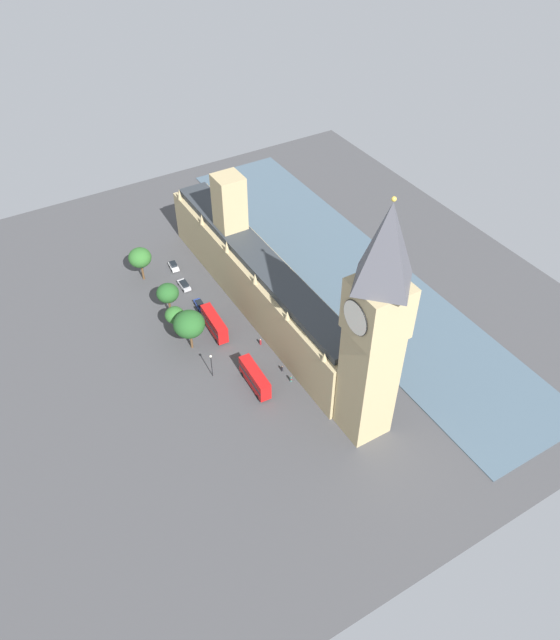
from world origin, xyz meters
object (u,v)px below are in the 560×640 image
(car_silver_midblock, at_px, (184,285))
(pedestrian_kerbside, at_px, (261,342))
(double_decker_bus_near_tower, at_px, (214,323))
(double_decker_bus_far_end, at_px, (255,377))
(car_blue_opposite_hall, at_px, (200,305))
(plane_tree_under_trees, at_px, (168,293))
(car_white_trailing, at_px, (174,266))
(street_lamp_slot_12, at_px, (211,362))
(pedestrian_by_river_gate, at_px, (282,369))
(plane_tree_leading, at_px, (189,324))
(parliament_building, at_px, (256,277))
(plane_tree_slot_11, at_px, (175,315))
(plane_tree_slot_10, at_px, (140,258))
(clock_tower, at_px, (375,326))
(pedestrian_corner, at_px, (291,379))

(car_silver_midblock, distance_m, pedestrian_kerbside, 28.83)
(double_decker_bus_near_tower, xyz_separation_m, double_decker_bus_far_end, (0.06, 19.70, 0.00))
(car_blue_opposite_hall, relative_size, plane_tree_under_trees, 0.51)
(car_white_trailing, distance_m, street_lamp_slot_12, 41.03)
(car_silver_midblock, xyz_separation_m, plane_tree_under_trees, (6.91, 7.43, 5.49))
(pedestrian_kerbside, xyz_separation_m, pedestrian_by_river_gate, (-0.03, 9.72, -0.07))
(double_decker_bus_near_tower, bearing_deg, car_white_trailing, -90.03)
(plane_tree_under_trees, bearing_deg, double_decker_bus_near_tower, 119.41)
(double_decker_bus_near_tower, height_order, pedestrian_by_river_gate, double_decker_bus_near_tower)
(pedestrian_kerbside, bearing_deg, plane_tree_leading, -171.28)
(parliament_building, xyz_separation_m, car_blue_opposite_hall, (12.96, -5.78, -7.37))
(plane_tree_slot_11, bearing_deg, double_decker_bus_far_end, 108.59)
(car_silver_midblock, distance_m, street_lamp_slot_12, 32.28)
(plane_tree_under_trees, height_order, plane_tree_slot_10, plane_tree_slot_10)
(car_blue_opposite_hall, height_order, double_decker_bus_far_end, double_decker_bus_far_end)
(pedestrian_by_river_gate, bearing_deg, parliament_building, 99.13)
(clock_tower, xyz_separation_m, car_blue_opposite_hall, (12.66, -49.73, -26.39))
(pedestrian_by_river_gate, xyz_separation_m, plane_tree_leading, (14.03, -16.93, 6.48))
(pedestrian_kerbside, xyz_separation_m, plane_tree_leading, (14.00, -7.21, 6.41))
(parliament_building, distance_m, car_blue_opposite_hall, 15.99)
(pedestrian_corner, xyz_separation_m, plane_tree_slot_11, (15.25, -26.34, 5.15))
(double_decker_bus_far_end, bearing_deg, parliament_building, 62.31)
(pedestrian_kerbside, relative_size, plane_tree_under_trees, 0.19)
(plane_tree_leading, distance_m, plane_tree_under_trees, 13.43)
(parliament_building, bearing_deg, plane_tree_under_trees, -20.25)
(car_white_trailing, bearing_deg, double_decker_bus_near_tower, 92.73)
(clock_tower, distance_m, plane_tree_under_trees, 58.84)
(car_silver_midblock, height_order, pedestrian_kerbside, car_silver_midblock)
(pedestrian_by_river_gate, height_order, plane_tree_leading, plane_tree_leading)
(parliament_building, relative_size, plane_tree_slot_10, 8.22)
(plane_tree_under_trees, bearing_deg, parliament_building, 159.75)
(pedestrian_kerbside, distance_m, street_lamp_slot_12, 14.69)
(pedestrian_corner, height_order, plane_tree_slot_11, plane_tree_slot_11)
(car_blue_opposite_hall, distance_m, pedestrian_kerbside, 20.10)
(car_blue_opposite_hall, height_order, plane_tree_leading, plane_tree_leading)
(parliament_building, height_order, plane_tree_leading, parliament_building)
(parliament_building, bearing_deg, double_decker_bus_near_tower, 16.58)
(parliament_building, relative_size, double_decker_bus_far_end, 7.24)
(car_blue_opposite_hall, distance_m, plane_tree_slot_10, 20.31)
(plane_tree_under_trees, relative_size, plane_tree_slot_11, 1.11)
(double_decker_bus_near_tower, height_order, plane_tree_slot_10, plane_tree_slot_10)
(double_decker_bus_far_end, height_order, plane_tree_leading, plane_tree_leading)
(car_white_trailing, xyz_separation_m, plane_tree_slot_10, (8.48, 0.04, 5.93))
(pedestrian_by_river_gate, distance_m, street_lamp_slot_12, 15.77)
(double_decker_bus_near_tower, bearing_deg, plane_tree_slot_11, -23.14)
(car_white_trailing, bearing_deg, plane_tree_under_trees, 69.89)
(clock_tower, height_order, plane_tree_slot_11, clock_tower)
(pedestrian_kerbside, xyz_separation_m, street_lamp_slot_12, (13.84, 3.24, 3.71))
(clock_tower, relative_size, double_decker_bus_near_tower, 4.98)
(clock_tower, xyz_separation_m, double_decker_bus_near_tower, (13.29, -39.90, -24.65))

